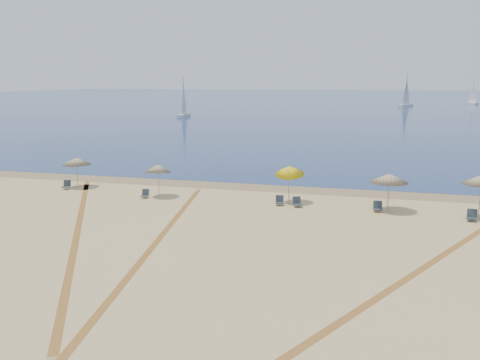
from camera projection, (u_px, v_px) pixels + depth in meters
The scene contains 17 objects.
ground at pixel (77, 343), 15.47m from camera, with size 160.00×160.00×0.00m, color tan.
ocean at pixel (353, 98), 229.00m from camera, with size 500.00×500.00×0.00m, color #0C2151.
wet_sand at pixel (253, 187), 38.25m from camera, with size 500.00×500.00×0.00m, color olive.
umbrella_1 at pixel (77, 161), 37.93m from camera, with size 2.15×2.15×2.32m.
umbrella_2 at pixel (158, 168), 34.84m from camera, with size 1.87×1.91×2.33m.
umbrella_3 at pixel (289, 170), 33.09m from camera, with size 1.93×2.01×2.67m.
umbrella_4 at pixel (389, 178), 30.99m from camera, with size 2.35×2.35×2.38m.
chair_2 at pixel (67, 185), 37.48m from camera, with size 0.67×0.73×0.64m.
chair_3 at pixel (145, 194), 34.65m from camera, with size 0.56×0.63×0.59m.
chair_4 at pixel (280, 201), 32.61m from camera, with size 0.64×0.70×0.62m.
chair_5 at pixel (297, 202), 32.19m from camera, with size 0.72×0.77×0.63m.
chair_6 at pixel (378, 207), 31.01m from camera, with size 0.54×0.63×0.64m.
chair_7 at pixel (472, 216), 28.93m from camera, with size 0.68×0.75×0.67m.
sailboat_0 at pixel (406, 97), 154.66m from camera, with size 4.84×6.60×9.92m.
sailboat_1 at pixel (473, 97), 171.15m from camera, with size 3.21×5.50×8.00m.
sailboat_2 at pixel (184, 105), 111.56m from camera, with size 2.06×6.12×8.94m.
tire_tracks at pixel (183, 254), 23.38m from camera, with size 54.39×44.08×0.00m.
Camera 1 is at (8.46, -12.45, 7.98)m, focal length 37.49 mm.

